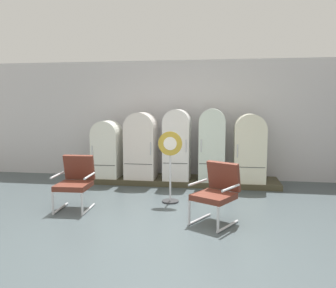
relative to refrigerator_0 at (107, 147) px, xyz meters
name	(u,v)px	position (x,y,z in m)	size (l,w,h in m)	color
ground	(152,230)	(1.68, -2.89, -0.86)	(12.00, 10.00, 0.05)	#3F494C
back_wall	(181,119)	(1.68, 0.77, 0.64)	(11.76, 0.12, 2.93)	silver
display_plinth	(177,180)	(1.68, 0.14, -0.77)	(4.68, 0.95, 0.12)	#423D29
refrigerator_0	(107,147)	(0.00, 0.00, 0.00)	(0.63, 0.62, 1.35)	silver
refrigerator_1	(141,144)	(0.83, 0.00, 0.11)	(0.70, 0.63, 1.55)	silver
refrigerator_2	(177,142)	(1.68, 0.02, 0.15)	(0.60, 0.67, 1.62)	white
refrigerator_3	(212,142)	(2.49, 0.02, 0.16)	(0.58, 0.66, 1.64)	silver
refrigerator_4	(250,146)	(3.32, 0.00, 0.09)	(0.69, 0.63, 1.52)	silver
armchair_left	(75,180)	(0.13, -2.12, -0.32)	(0.65, 0.71, 0.95)	silver
armchair_right	(217,190)	(2.63, -2.47, -0.32)	(0.83, 0.87, 0.95)	silver
sign_stand	(170,168)	(1.74, -1.48, -0.18)	(0.45, 0.32, 1.36)	#2D2D30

